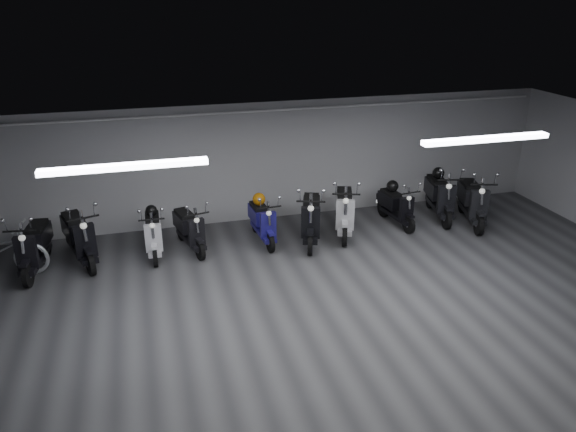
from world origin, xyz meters
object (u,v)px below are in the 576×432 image
object	(u,v)px
scooter_0	(33,239)
scooter_9	(473,194)
scooter_3	(189,223)
scooter_7	(397,201)
scooter_5	(311,210)
helmet_1	(392,186)
helmet_2	(151,211)
scooter_1	(78,229)
scooter_8	(440,189)
scooter_4	(262,215)
scooter_6	(345,203)
helmet_0	(259,199)
scooter_2	(153,227)
helmet_3	(438,173)

from	to	relation	value
scooter_0	scooter_9	size ratio (longest dim) A/B	0.95
scooter_3	scooter_7	world-z (taller)	scooter_3
scooter_0	scooter_5	bearing A→B (deg)	6.01
scooter_5	helmet_1	distance (m)	2.26
helmet_2	scooter_1	bearing A→B (deg)	-171.95
scooter_0	scooter_7	size ratio (longest dim) A/B	1.16
scooter_8	helmet_1	xyz separation A→B (m)	(-1.20, 0.11, 0.15)
scooter_7	scooter_4	bearing A→B (deg)	174.54
scooter_1	scooter_6	size ratio (longest dim) A/B	1.01
scooter_8	scooter_5	bearing A→B (deg)	-159.00
helmet_0	scooter_7	bearing A→B (deg)	-2.53
scooter_5	helmet_1	bearing A→B (deg)	33.70
scooter_0	scooter_2	world-z (taller)	scooter_0
scooter_1	scooter_6	bearing A→B (deg)	-18.62
scooter_9	helmet_2	size ratio (longest dim) A/B	8.17
scooter_1	scooter_9	bearing A→B (deg)	-19.95
scooter_1	scooter_6	world-z (taller)	scooter_1
helmet_1	scooter_7	bearing A→B (deg)	-82.98
scooter_2	scooter_9	size ratio (longest dim) A/B	0.85
helmet_0	helmet_3	distance (m)	4.47
scooter_3	helmet_2	bearing A→B (deg)	150.34
scooter_8	helmet_0	size ratio (longest dim) A/B	7.00
scooter_7	helmet_1	world-z (taller)	scooter_7
scooter_2	helmet_1	bearing A→B (deg)	4.81
scooter_0	helmet_1	distance (m)	7.76
scooter_6	scooter_3	bearing A→B (deg)	-161.81
scooter_0	scooter_9	world-z (taller)	scooter_9
scooter_6	scooter_5	bearing A→B (deg)	-146.72
scooter_2	scooter_7	bearing A→B (deg)	2.49
scooter_1	scooter_6	distance (m)	5.61
scooter_5	scooter_7	world-z (taller)	scooter_5
scooter_0	scooter_3	size ratio (longest dim) A/B	1.12
helmet_0	scooter_2	bearing A→B (deg)	-173.79
scooter_2	scooter_7	distance (m)	5.53
scooter_3	scooter_6	size ratio (longest dim) A/B	0.85
scooter_3	scooter_5	xyz separation A→B (m)	(2.58, -0.28, 0.11)
scooter_3	helmet_2	world-z (taller)	scooter_3
scooter_0	scooter_6	world-z (taller)	scooter_6
scooter_4	helmet_0	bearing A→B (deg)	90.00
scooter_2	helmet_2	bearing A→B (deg)	90.00
scooter_4	helmet_0	distance (m)	0.37
scooter_3	scooter_6	xyz separation A→B (m)	(3.43, -0.07, 0.11)
scooter_1	scooter_4	size ratio (longest dim) A/B	1.18
scooter_3	scooter_7	xyz separation A→B (m)	(4.78, 0.08, -0.02)
scooter_6	scooter_7	xyz separation A→B (m)	(1.35, 0.15, -0.13)
scooter_3	helmet_0	xyz separation A→B (m)	(1.55, 0.22, 0.29)
scooter_7	scooter_9	world-z (taller)	scooter_9
scooter_1	scooter_8	bearing A→B (deg)	-16.57
scooter_0	scooter_6	bearing A→B (deg)	8.03
scooter_6	helmet_2	bearing A→B (deg)	-164.39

